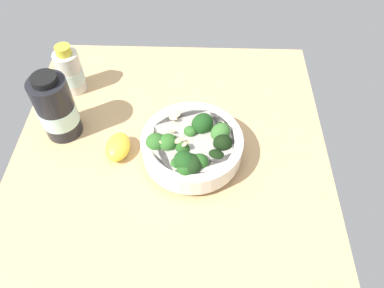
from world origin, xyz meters
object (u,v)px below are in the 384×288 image
object	(u,v)px
bowl_of_broccoli	(192,146)
bottle_tall	(70,72)
lemon_wedge	(118,147)
bottle_short	(56,109)

from	to	relation	value
bowl_of_broccoli	bottle_tall	size ratio (longest dim) A/B	1.64
bottle_tall	bowl_of_broccoli	bearing A→B (deg)	-124.68
bowl_of_broccoli	lemon_wedge	xyz separation A→B (cm)	(0.91, 14.50, -2.04)
bowl_of_broccoli	lemon_wedge	distance (cm)	14.67
lemon_wedge	bottle_tall	distance (cm)	22.27
bowl_of_broccoli	bottle_short	bearing A→B (deg)	76.57
bottle_tall	bottle_short	world-z (taller)	bottle_short
lemon_wedge	bottle_tall	size ratio (longest dim) A/B	0.57
bowl_of_broccoli	bottle_short	xyz separation A→B (cm)	(6.35, 26.62, 2.65)
bowl_of_broccoli	lemon_wedge	size ratio (longest dim) A/B	2.87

